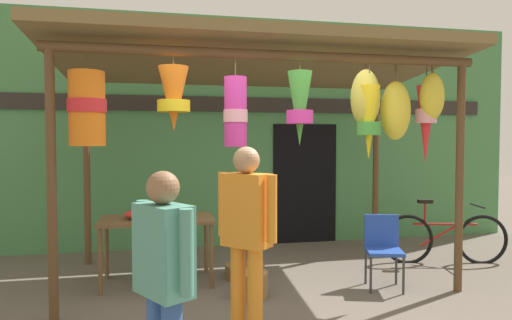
# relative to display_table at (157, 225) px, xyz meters

# --- Properties ---
(ground_plane) EXTENTS (30.00, 30.00, 0.00)m
(ground_plane) POSITION_rel_display_table_xyz_m (1.10, -0.81, -0.71)
(ground_plane) COLOR #60564C
(shop_facade) EXTENTS (10.22, 0.29, 3.73)m
(shop_facade) POSITION_rel_display_table_xyz_m (1.11, 1.91, 1.15)
(shop_facade) COLOR #47844C
(shop_facade) RESTS_ON ground_plane
(market_stall_canopy) EXTENTS (4.83, 2.57, 2.88)m
(market_stall_canopy) POSITION_rel_display_table_xyz_m (1.25, -0.20, 1.79)
(market_stall_canopy) COLOR brown
(market_stall_canopy) RESTS_ON ground_plane
(display_table) EXTENTS (1.34, 0.72, 0.80)m
(display_table) POSITION_rel_display_table_xyz_m (0.00, 0.00, 0.00)
(display_table) COLOR brown
(display_table) RESTS_ON ground_plane
(flower_heap_on_table) EXTENTS (0.65, 0.45, 0.12)m
(flower_heap_on_table) POSITION_rel_display_table_xyz_m (-0.04, -0.03, 0.15)
(flower_heap_on_table) COLOR red
(flower_heap_on_table) RESTS_ON display_table
(folding_chair) EXTENTS (0.50, 0.50, 0.84)m
(folding_chair) POSITION_rel_display_table_xyz_m (2.60, -0.67, -0.21)
(folding_chair) COLOR #2347A8
(folding_chair) RESTS_ON ground_plane
(wicker_basket_by_table) EXTENTS (0.38, 0.38, 0.28)m
(wicker_basket_by_table) POSITION_rel_display_table_xyz_m (1.01, -0.70, -0.57)
(wicker_basket_by_table) COLOR olive
(wicker_basket_by_table) RESTS_ON ground_plane
(wicker_basket_spare) EXTENTS (0.50, 0.50, 0.18)m
(wicker_basket_spare) POSITION_rel_display_table_xyz_m (1.07, -0.01, -0.62)
(wicker_basket_spare) COLOR brown
(wicker_basket_spare) RESTS_ON ground_plane
(parked_bicycle) EXTENTS (1.72, 0.54, 0.92)m
(parked_bicycle) POSITION_rel_display_table_xyz_m (3.95, 0.11, -0.36)
(parked_bicycle) COLOR black
(parked_bicycle) RESTS_ON ground_plane
(vendor_in_orange) EXTENTS (0.39, 0.52, 1.54)m
(vendor_in_orange) POSITION_rel_display_table_xyz_m (0.07, -2.69, 0.19)
(vendor_in_orange) COLOR #2D5193
(vendor_in_orange) RESTS_ON ground_plane
(customer_foreground) EXTENTS (0.44, 0.45, 1.67)m
(customer_foreground) POSITION_rel_display_table_xyz_m (0.76, -1.79, 0.28)
(customer_foreground) COLOR orange
(customer_foreground) RESTS_ON ground_plane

